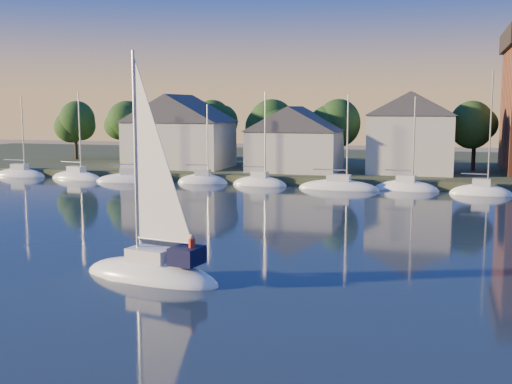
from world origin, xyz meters
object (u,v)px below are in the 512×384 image
at_px(clubhouse_west, 179,130).
at_px(hero_sailboat, 153,269).
at_px(clubhouse_east, 412,132).
at_px(clubhouse_centre, 295,138).

xyz_separation_m(clubhouse_west, hero_sailboat, (19.50, -49.05, -5.38)).
height_order(clubhouse_east, hero_sailboat, hero_sailboat).
relative_size(clubhouse_centre, hero_sailboat, 0.89).
bearing_deg(clubhouse_centre, hero_sailboat, -85.83).
relative_size(clubhouse_centre, clubhouse_east, 1.10).
bearing_deg(clubhouse_west, clubhouse_centre, -3.58).
bearing_deg(clubhouse_centre, clubhouse_east, 8.13).
bearing_deg(clubhouse_west, hero_sailboat, -68.31).
relative_size(clubhouse_west, clubhouse_east, 1.30).
distance_m(clubhouse_centre, clubhouse_east, 14.17).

